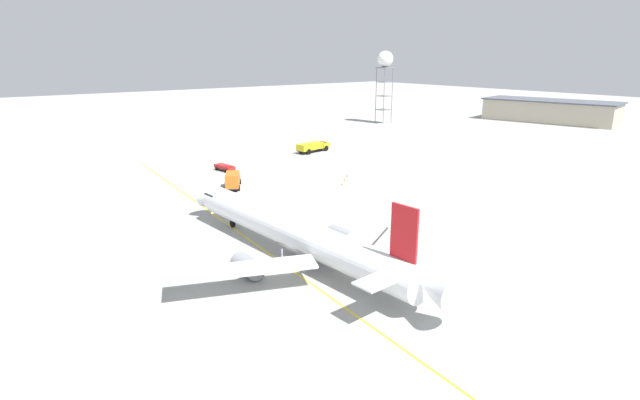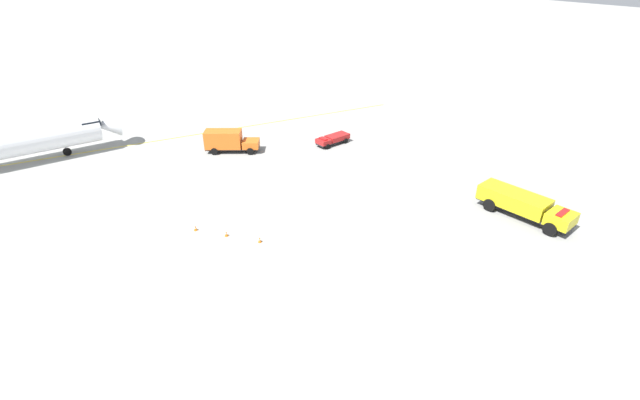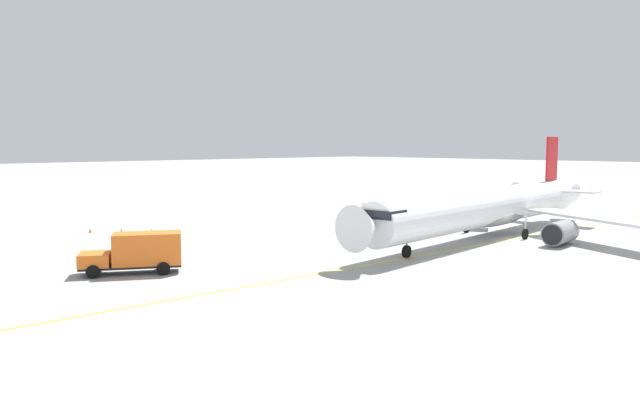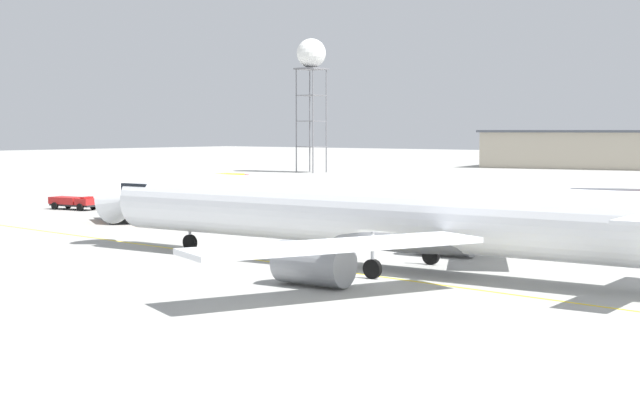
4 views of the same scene
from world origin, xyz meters
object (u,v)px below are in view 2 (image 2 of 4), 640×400
safety_cone_mid (226,234)px  ops_pickup_truck (333,139)px  fire_tender_truck (523,204)px  safety_cone_near (195,228)px  safety_cone_far (260,240)px  catering_truck_truck (228,141)px

safety_cone_mid → ops_pickup_truck: bearing=123.9°
ops_pickup_truck → safety_cone_mid: ops_pickup_truck is taller
fire_tender_truck → safety_cone_mid: bearing=-124.5°
fire_tender_truck → safety_cone_near: (-15.61, -30.46, -1.26)m
fire_tender_truck → safety_cone_far: bearing=-121.4°
catering_truck_truck → fire_tender_truck: size_ratio=0.75×
ops_pickup_truck → safety_cone_near: 27.85m
safety_cone_near → safety_cone_far: size_ratio=1.00×
safety_cone_near → safety_cone_far: bearing=40.8°
catering_truck_truck → ops_pickup_truck: (5.42, 14.10, -0.85)m
ops_pickup_truck → fire_tender_truck: fire_tender_truck is taller
catering_truck_truck → safety_cone_far: size_ratio=13.93×
catering_truck_truck → safety_cone_mid: catering_truck_truck is taller
ops_pickup_truck → fire_tender_truck: size_ratio=0.54×
catering_truck_truck → ops_pickup_truck: bearing=10.2°
ops_pickup_truck → safety_cone_far: 27.02m
ops_pickup_truck → safety_cone_near: ops_pickup_truck is taller
ops_pickup_truck → safety_cone_far: (17.91, -20.23, -0.53)m
fire_tender_truck → safety_cone_mid: fire_tender_truck is taller
safety_cone_far → fire_tender_truck: bearing=68.4°
ops_pickup_truck → fire_tender_truck: 28.69m
ops_pickup_truck → safety_cone_near: (12.53, -24.87, -0.53)m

